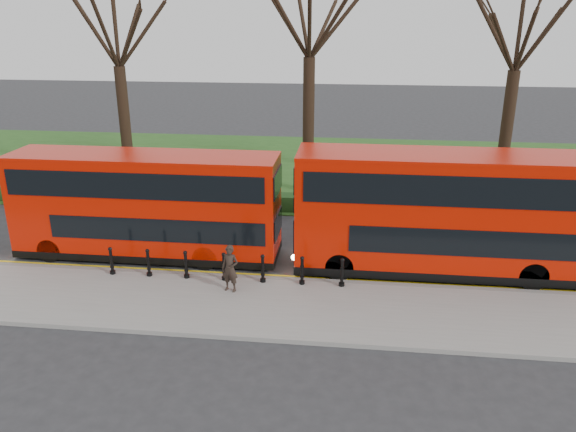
# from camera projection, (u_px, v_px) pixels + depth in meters

# --- Properties ---
(ground) EXTENTS (120.00, 120.00, 0.00)m
(ground) POSITION_uv_depth(u_px,v_px,m) (233.00, 267.00, 21.41)
(ground) COLOR #28282B
(ground) RESTS_ON ground
(pavement) EXTENTS (60.00, 4.00, 0.15)m
(pavement) POSITION_uv_depth(u_px,v_px,m) (215.00, 304.00, 18.58)
(pavement) COLOR gray
(pavement) RESTS_ON ground
(kerb) EXTENTS (60.00, 0.25, 0.16)m
(kerb) POSITION_uv_depth(u_px,v_px,m) (228.00, 277.00, 20.45)
(kerb) COLOR slate
(kerb) RESTS_ON ground
(grass_verge) EXTENTS (60.00, 18.00, 0.06)m
(grass_verge) POSITION_uv_depth(u_px,v_px,m) (283.00, 167.00, 35.41)
(grass_verge) COLOR #244D19
(grass_verge) RESTS_ON ground
(hedge) EXTENTS (60.00, 0.90, 0.80)m
(hedge) POSITION_uv_depth(u_px,v_px,m) (262.00, 202.00, 27.63)
(hedge) COLOR black
(hedge) RESTS_ON ground
(yellow_line_outer) EXTENTS (60.00, 0.10, 0.01)m
(yellow_line_outer) POSITION_uv_depth(u_px,v_px,m) (229.00, 275.00, 20.75)
(yellow_line_outer) COLOR yellow
(yellow_line_outer) RESTS_ON ground
(yellow_line_inner) EXTENTS (60.00, 0.10, 0.01)m
(yellow_line_inner) POSITION_uv_depth(u_px,v_px,m) (231.00, 273.00, 20.94)
(yellow_line_inner) COLOR yellow
(yellow_line_inner) RESTS_ON ground
(tree_left) EXTENTS (7.61, 7.61, 11.89)m
(tree_left) POSITION_uv_depth(u_px,v_px,m) (115.00, 24.00, 28.69)
(tree_left) COLOR black
(tree_left) RESTS_ON ground
(tree_mid) EXTENTS (8.24, 8.24, 12.87)m
(tree_mid) POSITION_uv_depth(u_px,v_px,m) (310.00, 9.00, 27.35)
(tree_mid) COLOR black
(tree_mid) RESTS_ON ground
(tree_right) EXTENTS (7.61, 7.61, 11.89)m
(tree_right) POSITION_uv_depth(u_px,v_px,m) (520.00, 24.00, 26.49)
(tree_right) COLOR black
(tree_right) RESTS_ON ground
(bollard_row) EXTENTS (8.51, 0.15, 1.00)m
(bollard_row) POSITION_uv_depth(u_px,v_px,m) (224.00, 267.00, 19.93)
(bollard_row) COLOR black
(bollard_row) RESTS_ON pavement
(bus_lead) EXTENTS (10.36, 2.38, 4.12)m
(bus_lead) POSITION_uv_depth(u_px,v_px,m) (146.00, 206.00, 21.83)
(bus_lead) COLOR #C11202
(bus_lead) RESTS_ON ground
(bus_rear) EXTENTS (11.30, 2.60, 4.50)m
(bus_rear) POSITION_uv_depth(u_px,v_px,m) (452.00, 215.00, 20.32)
(bus_rear) COLOR #C11202
(bus_rear) RESTS_ON ground
(pedestrian) EXTENTS (0.69, 0.54, 1.66)m
(pedestrian) POSITION_uv_depth(u_px,v_px,m) (230.00, 269.00, 19.04)
(pedestrian) COLOR black
(pedestrian) RESTS_ON pavement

